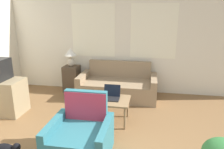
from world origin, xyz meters
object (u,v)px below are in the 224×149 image
at_px(table_lamp, 71,55).
at_px(cup_navy, 90,98).
at_px(couch, 118,87).
at_px(coffee_table, 105,102).
at_px(cat_black, 5,149).
at_px(laptop, 111,96).
at_px(snack_bowl, 94,95).
at_px(armchair, 81,138).

relative_size(table_lamp, cup_navy, 6.35).
relative_size(couch, cup_navy, 25.33).
bearing_deg(coffee_table, cat_black, -134.64).
height_order(couch, coffee_table, couch).
xyz_separation_m(table_lamp, coffee_table, (1.18, -1.46, -0.57)).
relative_size(laptop, snack_bowl, 1.62).
height_order(armchair, cat_black, armchair).
bearing_deg(table_lamp, couch, -7.97).
bearing_deg(cat_black, couch, 54.78).
xyz_separation_m(laptop, cat_black, (-1.35, -1.31, -0.41)).
relative_size(snack_bowl, cat_black, 0.30).
height_order(armchair, cup_navy, armchair).
bearing_deg(coffee_table, cup_navy, -165.93).
height_order(table_lamp, coffee_table, table_lamp).
bearing_deg(armchair, cat_black, -169.22).
distance_m(table_lamp, coffee_table, 1.96).
distance_m(couch, cat_black, 2.85).
xyz_separation_m(couch, laptop, (0.06, -1.23, 0.25)).
xyz_separation_m(armchair, table_lamp, (-1.05, 2.50, 0.70)).
xyz_separation_m(couch, cup_navy, (-0.32, -1.35, 0.23)).
distance_m(coffee_table, laptop, 0.16).
xyz_separation_m(armchair, coffee_table, (0.14, 1.04, 0.13)).
bearing_deg(cup_navy, couch, 76.88).
bearing_deg(table_lamp, snack_bowl, -55.16).
xyz_separation_m(table_lamp, cup_navy, (0.92, -1.52, -0.48)).
distance_m(cup_navy, snack_bowl, 0.15).
height_order(laptop, cup_navy, laptop).
height_order(armchair, snack_bowl, armchair).
distance_m(coffee_table, snack_bowl, 0.25).
relative_size(cup_navy, cat_black, 0.12).
distance_m(couch, coffee_table, 1.29).
bearing_deg(armchair, cup_navy, 97.29).
xyz_separation_m(couch, table_lamp, (-1.24, 0.17, 0.71)).
distance_m(coffee_table, cup_navy, 0.28).
distance_m(armchair, coffee_table, 1.06).
relative_size(coffee_table, cup_navy, 12.54).
height_order(coffee_table, cat_black, coffee_table).
relative_size(table_lamp, cat_black, 0.74).
relative_size(armchair, coffee_table, 0.96).
distance_m(table_lamp, cat_black, 2.85).
xyz_separation_m(couch, armchair, (-0.19, -2.33, 0.01)).
bearing_deg(couch, cup_navy, -103.12).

